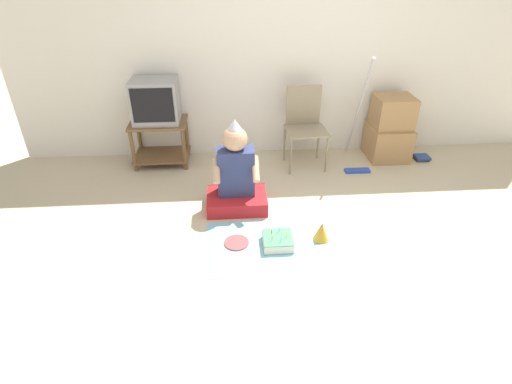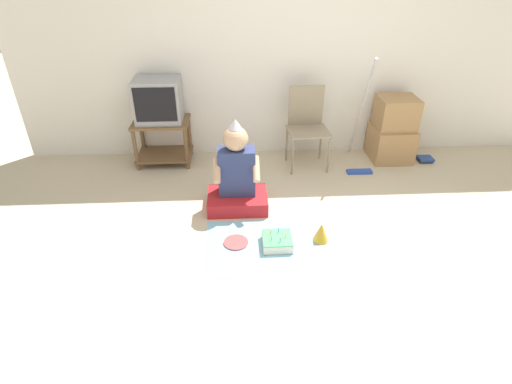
{
  "view_description": "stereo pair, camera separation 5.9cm",
  "coord_description": "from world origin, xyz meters",
  "px_view_note": "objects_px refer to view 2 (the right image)",
  "views": [
    {
      "loc": [
        -0.8,
        -2.33,
        2.15
      ],
      "look_at": [
        -0.58,
        0.61,
        0.35
      ],
      "focal_mm": 28.0,
      "sensor_mm": 36.0,
      "label": 1
    },
    {
      "loc": [
        -0.74,
        -2.34,
        2.15
      ],
      "look_at": [
        -0.58,
        0.61,
        0.35
      ],
      "focal_mm": 28.0,
      "sensor_mm": 36.0,
      "label": 2
    }
  ],
  "objects_px": {
    "folding_chair": "(307,122)",
    "birthday_cake": "(277,241)",
    "book_pile": "(425,159)",
    "dust_mop": "(360,137)",
    "party_hat_blue": "(321,232)",
    "person_seated": "(237,179)",
    "cardboard_box_stack": "(393,131)",
    "tv": "(158,100)",
    "paper_plate": "(236,242)"
  },
  "relations": [
    {
      "from": "tv",
      "to": "cardboard_box_stack",
      "type": "xyz_separation_m",
      "value": [
        2.66,
        -0.05,
        -0.4
      ]
    },
    {
      "from": "dust_mop",
      "to": "person_seated",
      "type": "relative_size",
      "value": 1.42
    },
    {
      "from": "book_pile",
      "to": "party_hat_blue",
      "type": "relative_size",
      "value": 0.98
    },
    {
      "from": "tv",
      "to": "cardboard_box_stack",
      "type": "distance_m",
      "value": 2.69
    },
    {
      "from": "tv",
      "to": "birthday_cake",
      "type": "distance_m",
      "value": 2.13
    },
    {
      "from": "party_hat_blue",
      "to": "paper_plate",
      "type": "relative_size",
      "value": 0.81
    },
    {
      "from": "paper_plate",
      "to": "cardboard_box_stack",
      "type": "bearing_deg",
      "value": 39.99
    },
    {
      "from": "party_hat_blue",
      "to": "paper_plate",
      "type": "xyz_separation_m",
      "value": [
        -0.73,
        0.0,
        -0.08
      ]
    },
    {
      "from": "person_seated",
      "to": "paper_plate",
      "type": "relative_size",
      "value": 4.17
    },
    {
      "from": "dust_mop",
      "to": "cardboard_box_stack",
      "type": "bearing_deg",
      "value": 26.36
    },
    {
      "from": "book_pile",
      "to": "birthday_cake",
      "type": "distance_m",
      "value": 2.41
    },
    {
      "from": "birthday_cake",
      "to": "paper_plate",
      "type": "xyz_separation_m",
      "value": [
        -0.35,
        0.05,
        -0.04
      ]
    },
    {
      "from": "tv",
      "to": "book_pile",
      "type": "xyz_separation_m",
      "value": [
        3.06,
        -0.17,
        -0.71
      ]
    },
    {
      "from": "dust_mop",
      "to": "party_hat_blue",
      "type": "bearing_deg",
      "value": -116.81
    },
    {
      "from": "cardboard_box_stack",
      "to": "book_pile",
      "type": "bearing_deg",
      "value": -17.09
    },
    {
      "from": "tv",
      "to": "folding_chair",
      "type": "distance_m",
      "value": 1.65
    },
    {
      "from": "dust_mop",
      "to": "folding_chair",
      "type": "bearing_deg",
      "value": 166.75
    },
    {
      "from": "book_pile",
      "to": "dust_mop",
      "type": "bearing_deg",
      "value": -173.49
    },
    {
      "from": "person_seated",
      "to": "paper_plate",
      "type": "distance_m",
      "value": 0.66
    },
    {
      "from": "cardboard_box_stack",
      "to": "birthday_cake",
      "type": "bearing_deg",
      "value": -133.15
    },
    {
      "from": "folding_chair",
      "to": "cardboard_box_stack",
      "type": "relative_size",
      "value": 1.19
    },
    {
      "from": "birthday_cake",
      "to": "book_pile",
      "type": "bearing_deg",
      "value": 37.76
    },
    {
      "from": "dust_mop",
      "to": "tv",
      "type": "bearing_deg",
      "value": 173.01
    },
    {
      "from": "person_seated",
      "to": "party_hat_blue",
      "type": "height_order",
      "value": "person_seated"
    },
    {
      "from": "folding_chair",
      "to": "dust_mop",
      "type": "relative_size",
      "value": 0.71
    },
    {
      "from": "cardboard_box_stack",
      "to": "person_seated",
      "type": "height_order",
      "value": "person_seated"
    },
    {
      "from": "cardboard_box_stack",
      "to": "person_seated",
      "type": "bearing_deg",
      "value": -152.26
    },
    {
      "from": "dust_mop",
      "to": "birthday_cake",
      "type": "relative_size",
      "value": 5.05
    },
    {
      "from": "cardboard_box_stack",
      "to": "person_seated",
      "type": "xyz_separation_m",
      "value": [
        -1.82,
        -0.96,
        -0.04
      ]
    },
    {
      "from": "cardboard_box_stack",
      "to": "party_hat_blue",
      "type": "bearing_deg",
      "value": -125.81
    },
    {
      "from": "tv",
      "to": "folding_chair",
      "type": "height_order",
      "value": "tv"
    },
    {
      "from": "folding_chair",
      "to": "paper_plate",
      "type": "height_order",
      "value": "folding_chair"
    },
    {
      "from": "dust_mop",
      "to": "party_hat_blue",
      "type": "relative_size",
      "value": 7.34
    },
    {
      "from": "tv",
      "to": "person_seated",
      "type": "xyz_separation_m",
      "value": [
        0.83,
        -1.01,
        -0.44
      ]
    },
    {
      "from": "person_seated",
      "to": "party_hat_blue",
      "type": "xyz_separation_m",
      "value": [
        0.71,
        -0.59,
        -0.21
      ]
    },
    {
      "from": "book_pile",
      "to": "tv",
      "type": "bearing_deg",
      "value": 176.75
    },
    {
      "from": "folding_chair",
      "to": "birthday_cake",
      "type": "height_order",
      "value": "folding_chair"
    },
    {
      "from": "tv",
      "to": "paper_plate",
      "type": "relative_size",
      "value": 2.33
    },
    {
      "from": "dust_mop",
      "to": "birthday_cake",
      "type": "xyz_separation_m",
      "value": [
        -1.05,
        -1.38,
        -0.33
      ]
    },
    {
      "from": "dust_mop",
      "to": "birthday_cake",
      "type": "bearing_deg",
      "value": -127.36
    },
    {
      "from": "person_seated",
      "to": "tv",
      "type": "bearing_deg",
      "value": 129.6
    },
    {
      "from": "tv",
      "to": "birthday_cake",
      "type": "xyz_separation_m",
      "value": [
        1.16,
        -1.65,
        -0.69
      ]
    },
    {
      "from": "birthday_cake",
      "to": "party_hat_blue",
      "type": "bearing_deg",
      "value": 7.17
    },
    {
      "from": "book_pile",
      "to": "birthday_cake",
      "type": "xyz_separation_m",
      "value": [
        -1.9,
        -1.47,
        0.02
      ]
    },
    {
      "from": "folding_chair",
      "to": "party_hat_blue",
      "type": "relative_size",
      "value": 5.17
    },
    {
      "from": "folding_chair",
      "to": "birthday_cake",
      "type": "relative_size",
      "value": 3.56
    },
    {
      "from": "paper_plate",
      "to": "party_hat_blue",
      "type": "bearing_deg",
      "value": -0.16
    },
    {
      "from": "book_pile",
      "to": "party_hat_blue",
      "type": "bearing_deg",
      "value": -136.89
    },
    {
      "from": "cardboard_box_stack",
      "to": "dust_mop",
      "type": "relative_size",
      "value": 0.59
    },
    {
      "from": "birthday_cake",
      "to": "party_hat_blue",
      "type": "relative_size",
      "value": 1.45
    }
  ]
}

